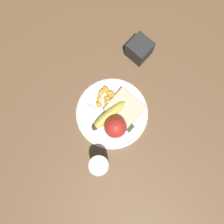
{
  "coord_description": "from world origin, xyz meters",
  "views": [
    {
      "loc": [
        -0.1,
        0.11,
        0.84
      ],
      "look_at": [
        0.0,
        0.0,
        0.03
      ],
      "focal_mm": 35.0,
      "sensor_mm": 36.0,
      "label": 1
    }
  ],
  "objects_px": {
    "banana": "(109,115)",
    "bread_slice": "(125,108)",
    "apple": "(115,127)",
    "jam_packet": "(127,127)",
    "plate": "(112,113)",
    "condiment_caddy": "(139,49)",
    "fork": "(110,113)",
    "juice_glass": "(100,165)"
  },
  "relations": [
    {
      "from": "apple",
      "to": "bread_slice",
      "type": "distance_m",
      "value": 0.09
    },
    {
      "from": "banana",
      "to": "bread_slice",
      "type": "relative_size",
      "value": 1.32
    },
    {
      "from": "apple",
      "to": "banana",
      "type": "height_order",
      "value": "apple"
    },
    {
      "from": "plate",
      "to": "jam_packet",
      "type": "distance_m",
      "value": 0.08
    },
    {
      "from": "banana",
      "to": "condiment_caddy",
      "type": "relative_size",
      "value": 2.0
    },
    {
      "from": "juice_glass",
      "to": "jam_packet",
      "type": "relative_size",
      "value": 2.82
    },
    {
      "from": "plate",
      "to": "jam_packet",
      "type": "relative_size",
      "value": 7.27
    },
    {
      "from": "plate",
      "to": "fork",
      "type": "bearing_deg",
      "value": 54.21
    },
    {
      "from": "jam_packet",
      "to": "bread_slice",
      "type": "bearing_deg",
      "value": -40.64
    },
    {
      "from": "apple",
      "to": "jam_packet",
      "type": "bearing_deg",
      "value": -136.45
    },
    {
      "from": "apple",
      "to": "jam_packet",
      "type": "distance_m",
      "value": 0.05
    },
    {
      "from": "juice_glass",
      "to": "apple",
      "type": "xyz_separation_m",
      "value": [
        0.05,
        -0.14,
        0.0
      ]
    },
    {
      "from": "fork",
      "to": "condiment_caddy",
      "type": "height_order",
      "value": "condiment_caddy"
    },
    {
      "from": "bread_slice",
      "to": "juice_glass",
      "type": "bearing_deg",
      "value": 108.04
    },
    {
      "from": "fork",
      "to": "condiment_caddy",
      "type": "distance_m",
      "value": 0.28
    },
    {
      "from": "juice_glass",
      "to": "banana",
      "type": "relative_size",
      "value": 0.66
    },
    {
      "from": "apple",
      "to": "banana",
      "type": "distance_m",
      "value": 0.06
    },
    {
      "from": "plate",
      "to": "fork",
      "type": "height_order",
      "value": "fork"
    },
    {
      "from": "bread_slice",
      "to": "plate",
      "type": "bearing_deg",
      "value": 60.98
    },
    {
      "from": "plate",
      "to": "condiment_caddy",
      "type": "height_order",
      "value": "condiment_caddy"
    },
    {
      "from": "juice_glass",
      "to": "plate",
      "type": "bearing_deg",
      "value": -61.11
    },
    {
      "from": "bread_slice",
      "to": "condiment_caddy",
      "type": "distance_m",
      "value": 0.24
    },
    {
      "from": "banana",
      "to": "jam_packet",
      "type": "relative_size",
      "value": 4.27
    },
    {
      "from": "banana",
      "to": "fork",
      "type": "bearing_deg",
      "value": -67.14
    },
    {
      "from": "juice_glass",
      "to": "banana",
      "type": "xyz_separation_m",
      "value": [
        0.1,
        -0.16,
        -0.02
      ]
    },
    {
      "from": "banana",
      "to": "jam_packet",
      "type": "xyz_separation_m",
      "value": [
        -0.08,
        -0.01,
        -0.01
      ]
    },
    {
      "from": "condiment_caddy",
      "to": "fork",
      "type": "bearing_deg",
      "value": 107.09
    },
    {
      "from": "bread_slice",
      "to": "fork",
      "type": "xyz_separation_m",
      "value": [
        0.03,
        0.05,
        -0.01
      ]
    },
    {
      "from": "plate",
      "to": "jam_packet",
      "type": "bearing_deg",
      "value": 177.3
    },
    {
      "from": "apple",
      "to": "banana",
      "type": "xyz_separation_m",
      "value": [
        0.05,
        -0.02,
        -0.02
      ]
    },
    {
      "from": "jam_packet",
      "to": "plate",
      "type": "bearing_deg",
      "value": -2.7
    },
    {
      "from": "plate",
      "to": "jam_packet",
      "type": "xyz_separation_m",
      "value": [
        -0.08,
        0.0,
        0.01
      ]
    },
    {
      "from": "apple",
      "to": "bread_slice",
      "type": "bearing_deg",
      "value": -73.65
    },
    {
      "from": "apple",
      "to": "fork",
      "type": "relative_size",
      "value": 0.56
    },
    {
      "from": "condiment_caddy",
      "to": "juice_glass",
      "type": "bearing_deg",
      "value": 112.86
    },
    {
      "from": "plate",
      "to": "juice_glass",
      "type": "relative_size",
      "value": 2.58
    },
    {
      "from": "juice_glass",
      "to": "fork",
      "type": "xyz_separation_m",
      "value": [
        0.1,
        -0.17,
        -0.04
      ]
    },
    {
      "from": "apple",
      "to": "jam_packet",
      "type": "height_order",
      "value": "apple"
    },
    {
      "from": "apple",
      "to": "jam_packet",
      "type": "xyz_separation_m",
      "value": [
        -0.03,
        -0.03,
        -0.03
      ]
    },
    {
      "from": "apple",
      "to": "banana",
      "type": "relative_size",
      "value": 0.56
    },
    {
      "from": "juice_glass",
      "to": "bread_slice",
      "type": "relative_size",
      "value": 0.87
    },
    {
      "from": "banana",
      "to": "bread_slice",
      "type": "distance_m",
      "value": 0.07
    }
  ]
}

